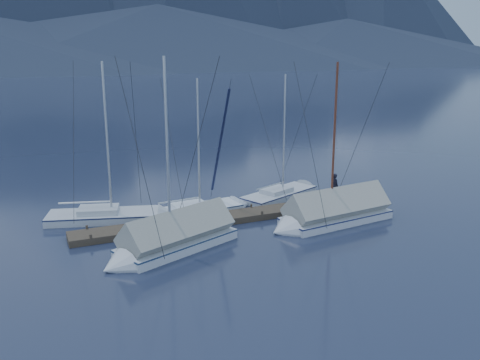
# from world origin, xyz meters

# --- Properties ---
(ground) EXTENTS (1000.00, 1000.00, 0.00)m
(ground) POSITION_xyz_m (0.00, 0.00, 0.00)
(ground) COLOR #161C32
(ground) RESTS_ON ground
(dock) EXTENTS (18.00, 1.50, 0.54)m
(dock) POSITION_xyz_m (0.00, 2.00, 0.11)
(dock) COLOR #382D23
(dock) RESTS_ON ground
(mooring_posts) EXTENTS (15.12, 1.52, 0.35)m
(mooring_posts) POSITION_xyz_m (-0.50, 2.00, 0.35)
(mooring_posts) COLOR #382D23
(mooring_posts) RESTS_ON ground
(sailboat_open_left) EXTENTS (7.28, 3.79, 9.27)m
(sailboat_open_left) POSITION_xyz_m (-5.97, 4.50, 0.16)
(sailboat_open_left) COLOR silver
(sailboat_open_left) RESTS_ON ground
(sailboat_open_mid) EXTENTS (6.40, 2.68, 8.28)m
(sailboat_open_mid) POSITION_xyz_m (-1.24, 3.90, 0.15)
(sailboat_open_mid) COLOR white
(sailboat_open_mid) RESTS_ON ground
(sailboat_open_right) EXTENTS (6.50, 4.06, 8.34)m
(sailboat_open_right) POSITION_xyz_m (4.64, 5.12, 0.15)
(sailboat_open_right) COLOR silver
(sailboat_open_right) RESTS_ON ground
(sailboat_covered_near) EXTENTS (7.39, 3.25, 9.33)m
(sailboat_covered_near) POSITION_xyz_m (4.01, -0.57, 0.46)
(sailboat_covered_near) COLOR silver
(sailboat_covered_near) RESTS_ON ground
(sailboat_covered_far) EXTENTS (7.11, 4.47, 9.60)m
(sailboat_covered_far) POSITION_xyz_m (-4.87, -0.96, 0.47)
(sailboat_covered_far) COLOR silver
(sailboat_covered_far) RESTS_ON ground
(person) EXTENTS (0.47, 0.63, 1.57)m
(person) POSITION_xyz_m (6.20, 2.19, 1.13)
(person) COLOR black
(person) RESTS_ON dock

